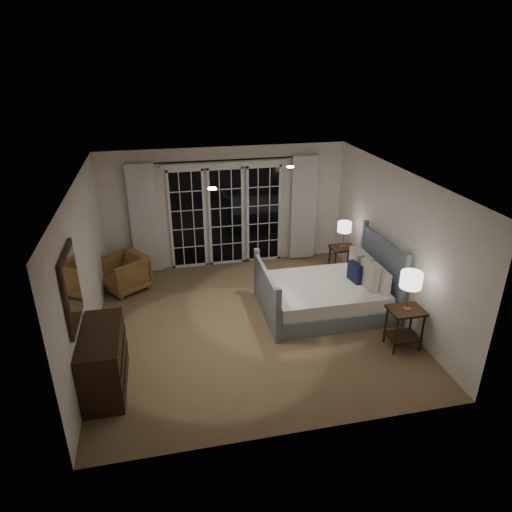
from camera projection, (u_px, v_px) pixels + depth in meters
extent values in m
plane|color=#7E6144|center=(250.00, 323.00, 7.72)|extent=(5.00, 5.00, 0.00)
plane|color=white|center=(249.00, 178.00, 6.69)|extent=(5.00, 5.00, 0.00)
cube|color=white|center=(84.00, 270.00, 6.72)|extent=(0.02, 5.00, 2.50)
cube|color=white|center=(395.00, 243.00, 7.69)|extent=(0.02, 5.00, 2.50)
cube|color=white|center=(226.00, 207.00, 9.43)|extent=(5.00, 0.02, 2.50)
cube|color=white|center=(296.00, 347.00, 4.98)|extent=(5.00, 0.02, 2.50)
cube|color=black|center=(188.00, 220.00, 9.33)|extent=(0.66, 0.02, 2.02)
cube|color=black|center=(226.00, 217.00, 9.49)|extent=(0.66, 0.02, 2.02)
cube|color=black|center=(264.00, 214.00, 9.64)|extent=(0.66, 0.02, 2.02)
cube|color=white|center=(225.00, 165.00, 9.02)|extent=(2.50, 0.04, 0.10)
cylinder|color=black|center=(225.00, 160.00, 8.93)|extent=(3.50, 0.03, 0.03)
cube|color=silver|center=(145.00, 220.00, 9.05)|extent=(0.55, 0.10, 2.25)
cube|color=silver|center=(303.00, 208.00, 9.68)|extent=(0.55, 0.10, 2.25)
cylinder|color=white|center=(290.00, 167.00, 7.38)|extent=(0.12, 0.12, 0.01)
cylinder|color=white|center=(212.00, 189.00, 6.22)|extent=(0.12, 0.12, 0.01)
cube|color=slate|center=(323.00, 303.00, 8.04)|extent=(1.96, 1.53, 0.29)
cube|color=white|center=(324.00, 290.00, 7.94)|extent=(1.90, 1.47, 0.24)
cube|color=slate|center=(381.00, 273.00, 8.05)|extent=(0.06, 1.53, 1.24)
cube|color=slate|center=(266.00, 295.00, 7.73)|extent=(0.06, 1.53, 0.86)
cube|color=white|center=(379.00, 278.00, 7.69)|extent=(0.14, 0.60, 0.36)
cube|color=white|center=(363.00, 262.00, 8.26)|extent=(0.14, 0.60, 0.36)
cube|color=beige|center=(370.00, 276.00, 7.68)|extent=(0.16, 0.46, 0.45)
cube|color=beige|center=(356.00, 262.00, 8.18)|extent=(0.16, 0.46, 0.45)
cube|color=#121B34|center=(355.00, 272.00, 7.92)|extent=(0.15, 0.35, 0.34)
cube|color=black|center=(406.00, 311.00, 6.84)|extent=(0.51, 0.41, 0.04)
cube|color=black|center=(402.00, 336.00, 7.03)|extent=(0.47, 0.37, 0.03)
cylinder|color=black|center=(396.00, 337.00, 6.79)|extent=(0.04, 0.04, 0.64)
cylinder|color=black|center=(422.00, 333.00, 6.87)|extent=(0.04, 0.04, 0.64)
cylinder|color=black|center=(386.00, 325.00, 7.08)|extent=(0.04, 0.04, 0.64)
cylinder|color=black|center=(411.00, 322.00, 7.17)|extent=(0.04, 0.04, 0.64)
cube|color=black|center=(343.00, 248.00, 9.11)|extent=(0.49, 0.39, 0.04)
cube|color=black|center=(341.00, 267.00, 9.29)|extent=(0.45, 0.35, 0.03)
cylinder|color=black|center=(335.00, 266.00, 9.06)|extent=(0.04, 0.04, 0.60)
cylinder|color=black|center=(354.00, 264.00, 9.14)|extent=(0.04, 0.04, 0.60)
cylinder|color=black|center=(329.00, 260.00, 9.34)|extent=(0.04, 0.04, 0.60)
cylinder|color=black|center=(348.00, 258.00, 9.42)|extent=(0.04, 0.04, 0.60)
cylinder|color=#B18546|center=(407.00, 309.00, 6.83)|extent=(0.12, 0.12, 0.02)
cylinder|color=#B18546|center=(408.00, 298.00, 6.75)|extent=(0.02, 0.02, 0.36)
cylinder|color=white|center=(411.00, 280.00, 6.63)|extent=(0.32, 0.32, 0.23)
cylinder|color=#B18546|center=(343.00, 246.00, 9.10)|extent=(0.12, 0.12, 0.02)
cylinder|color=#B18546|center=(344.00, 239.00, 9.03)|extent=(0.02, 0.02, 0.31)
cylinder|color=white|center=(345.00, 227.00, 8.93)|extent=(0.27, 0.27, 0.20)
imported|color=brown|center=(124.00, 273.00, 8.66)|extent=(1.06, 1.06, 0.70)
cube|color=black|center=(104.00, 360.00, 6.09)|extent=(0.51, 1.23, 0.87)
cube|color=black|center=(125.00, 367.00, 6.20)|extent=(0.01, 1.21, 0.01)
cube|color=black|center=(123.00, 349.00, 6.08)|extent=(0.01, 1.21, 0.01)
cube|color=black|center=(71.00, 288.00, 5.58)|extent=(0.04, 0.85, 1.00)
cube|color=white|center=(73.00, 288.00, 5.59)|extent=(0.01, 0.73, 0.88)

